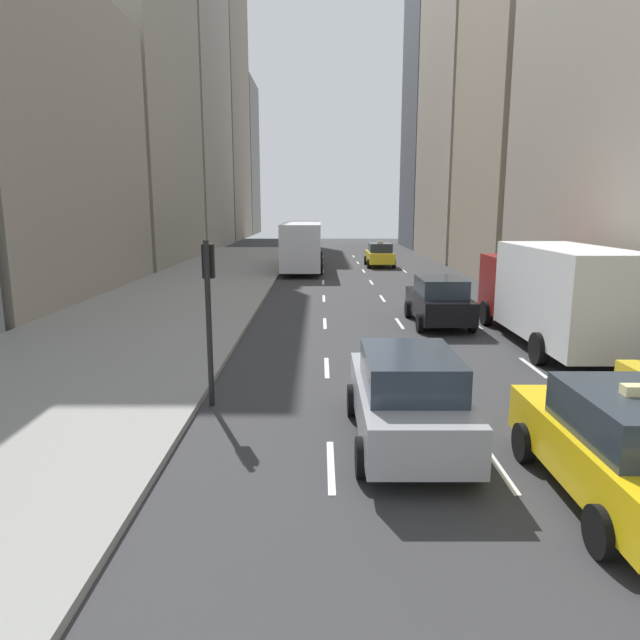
{
  "coord_description": "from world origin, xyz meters",
  "views": [
    {
      "loc": [
        -0.38,
        -0.89,
        4.26
      ],
      "look_at": [
        -0.33,
        13.74,
        1.37
      ],
      "focal_mm": 32.0,
      "sensor_mm": 36.0,
      "label": 1
    }
  ],
  "objects_px": {
    "city_bus": "(300,244)",
    "box_truck": "(550,292)",
    "taxi_lead": "(377,255)",
    "traffic_light_pole": "(207,296)",
    "taxi_second": "(622,446)",
    "sedan_silver_behind": "(437,301)",
    "sedan_black_near": "(405,397)"
  },
  "relations": [
    {
      "from": "city_bus",
      "to": "taxi_second",
      "type": "bearing_deg",
      "value": -80.14
    },
    {
      "from": "taxi_second",
      "to": "traffic_light_pole",
      "type": "relative_size",
      "value": 1.22
    },
    {
      "from": "sedan_black_near",
      "to": "city_bus",
      "type": "height_order",
      "value": "city_bus"
    },
    {
      "from": "sedan_silver_behind",
      "to": "traffic_light_pole",
      "type": "bearing_deg",
      "value": -127.81
    },
    {
      "from": "city_bus",
      "to": "box_truck",
      "type": "height_order",
      "value": "city_bus"
    },
    {
      "from": "taxi_lead",
      "to": "sedan_black_near",
      "type": "relative_size",
      "value": 0.99
    },
    {
      "from": "taxi_second",
      "to": "box_truck",
      "type": "bearing_deg",
      "value": 73.91
    },
    {
      "from": "taxi_lead",
      "to": "city_bus",
      "type": "height_order",
      "value": "city_bus"
    },
    {
      "from": "taxi_lead",
      "to": "taxi_second",
      "type": "bearing_deg",
      "value": -90.0
    },
    {
      "from": "box_truck",
      "to": "city_bus",
      "type": "bearing_deg",
      "value": 110.43
    },
    {
      "from": "taxi_lead",
      "to": "city_bus",
      "type": "relative_size",
      "value": 0.38
    },
    {
      "from": "taxi_lead",
      "to": "city_bus",
      "type": "xyz_separation_m",
      "value": [
        -5.61,
        -2.02,
        0.91
      ]
    },
    {
      "from": "box_truck",
      "to": "taxi_second",
      "type": "bearing_deg",
      "value": -106.09
    },
    {
      "from": "traffic_light_pole",
      "to": "box_truck",
      "type": "bearing_deg",
      "value": 29.56
    },
    {
      "from": "taxi_second",
      "to": "sedan_black_near",
      "type": "xyz_separation_m",
      "value": [
        -2.8,
        2.16,
        0.02
      ]
    },
    {
      "from": "taxi_lead",
      "to": "city_bus",
      "type": "bearing_deg",
      "value": -160.19
    },
    {
      "from": "taxi_second",
      "to": "sedan_black_near",
      "type": "distance_m",
      "value": 3.54
    },
    {
      "from": "sedan_silver_behind",
      "to": "city_bus",
      "type": "height_order",
      "value": "city_bus"
    },
    {
      "from": "sedan_silver_behind",
      "to": "box_truck",
      "type": "bearing_deg",
      "value": -49.52
    },
    {
      "from": "taxi_lead",
      "to": "box_truck",
      "type": "height_order",
      "value": "box_truck"
    },
    {
      "from": "taxi_lead",
      "to": "traffic_light_pole",
      "type": "relative_size",
      "value": 1.22
    },
    {
      "from": "city_bus",
      "to": "box_truck",
      "type": "xyz_separation_m",
      "value": [
        8.41,
        -22.58,
        -0.08
      ]
    },
    {
      "from": "sedan_silver_behind",
      "to": "city_bus",
      "type": "bearing_deg",
      "value": 106.22
    },
    {
      "from": "taxi_lead",
      "to": "traffic_light_pole",
      "type": "bearing_deg",
      "value": -102.67
    },
    {
      "from": "taxi_second",
      "to": "box_truck",
      "type": "height_order",
      "value": "box_truck"
    },
    {
      "from": "box_truck",
      "to": "traffic_light_pole",
      "type": "bearing_deg",
      "value": -150.44
    },
    {
      "from": "taxi_lead",
      "to": "box_truck",
      "type": "bearing_deg",
      "value": -83.51
    },
    {
      "from": "taxi_lead",
      "to": "sedan_black_near",
      "type": "bearing_deg",
      "value": -94.98
    },
    {
      "from": "sedan_black_near",
      "to": "sedan_silver_behind",
      "type": "height_order",
      "value": "sedan_silver_behind"
    },
    {
      "from": "taxi_lead",
      "to": "city_bus",
      "type": "distance_m",
      "value": 6.03
    },
    {
      "from": "box_truck",
      "to": "traffic_light_pole",
      "type": "height_order",
      "value": "traffic_light_pole"
    },
    {
      "from": "traffic_light_pole",
      "to": "sedan_silver_behind",
      "type": "bearing_deg",
      "value": 52.19
    }
  ]
}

